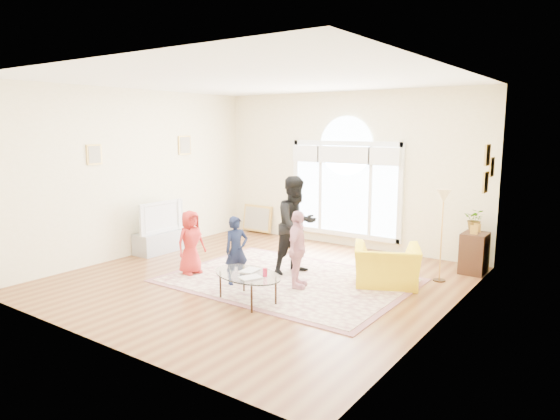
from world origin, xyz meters
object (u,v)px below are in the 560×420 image
Objects in this scene: coffee_table at (247,275)px; armchair at (387,266)px; area_rug at (288,280)px; tv_console at (159,242)px; television at (158,216)px.

armchair is at bearing 68.38° from coffee_table.
area_rug is 3.19m from tv_console.
armchair reaches higher than tv_console.
armchair reaches higher than area_rug.
television is at bearing 178.97° from area_rug.
area_rug is 1.60m from armchair.
area_rug is 3.25m from television.
area_rug is 3.61× the size of armchair.
coffee_table is (3.27, -1.22, -0.33)m from television.
coffee_table is (3.27, -1.22, 0.19)m from tv_console.
television is 0.81× the size of coffee_table.
area_rug is 3.35× the size of television.
area_rug is at bearing 0.43° from armchair.
armchair is at bearing 7.79° from tv_console.
coffee_table reaches higher than area_rug.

